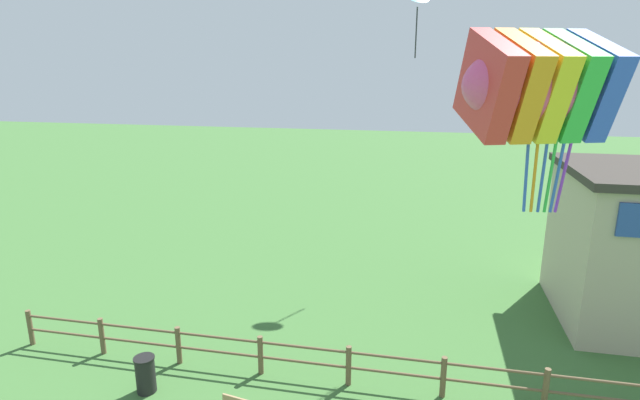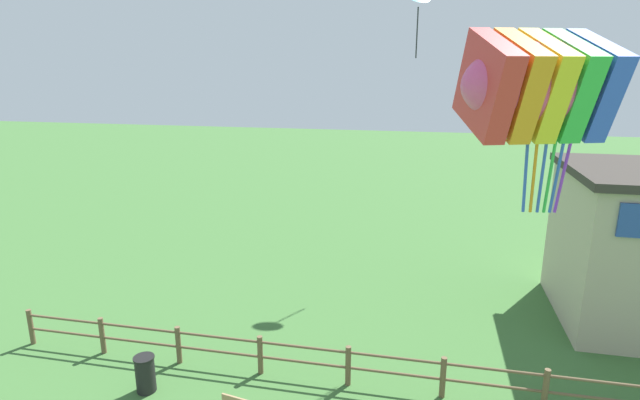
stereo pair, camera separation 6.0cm
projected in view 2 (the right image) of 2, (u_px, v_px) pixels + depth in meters
name	position (u px, v px, depth m)	size (l,w,h in m)	color
wooden_fence	(303.00, 358.00, 12.55)	(16.14, 0.14, 1.06)	brown
trash_bin	(145.00, 374.00, 12.12)	(0.50, 0.50, 0.93)	black
kite_rainbow_parafoil	(537.00, 85.00, 8.81)	(3.25, 2.77, 3.29)	#E54C8C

